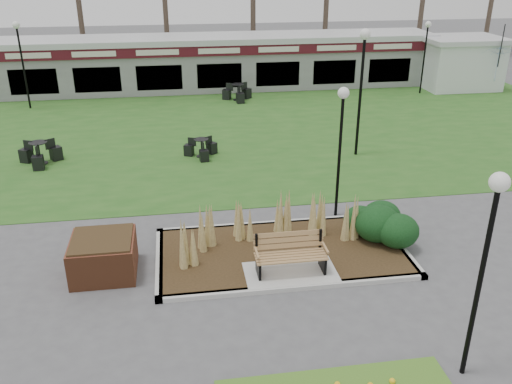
{
  "coord_description": "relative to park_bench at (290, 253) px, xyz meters",
  "views": [
    {
      "loc": [
        -2.5,
        -10.63,
        7.14
      ],
      "look_at": [
        -0.55,
        2.0,
        1.45
      ],
      "focal_mm": 38.0,
      "sensor_mm": 36.0,
      "label": 1
    }
  ],
  "objects": [
    {
      "name": "ground",
      "position": [
        0.0,
        -0.25,
        -0.59
      ],
      "size": [
        100.0,
        100.0,
        0.0
      ],
      "primitive_type": "plane",
      "color": "#515154",
      "rests_on": "ground"
    },
    {
      "name": "lawn",
      "position": [
        0.0,
        11.75,
        -0.58
      ],
      "size": [
        34.0,
        16.0,
        0.02
      ],
      "primitive_type": "cube",
      "color": "#265B1C",
      "rests_on": "ground"
    },
    {
      "name": "planting_bed",
      "position": [
        1.27,
        1.1,
        -0.22
      ],
      "size": [
        6.75,
        3.4,
        1.27
      ],
      "color": "#312313",
      "rests_on": "ground"
    },
    {
      "name": "park_bench",
      "position": [
        0.0,
        0.0,
        0.0
      ],
      "size": [
        1.7,
        0.66,
        0.93
      ],
      "color": "#9D7447",
      "rests_on": "ground"
    },
    {
      "name": "brick_planter",
      "position": [
        -4.4,
        0.75,
        -0.11
      ],
      "size": [
        1.5,
        1.5,
        0.95
      ],
      "color": "brown",
      "rests_on": "ground"
    },
    {
      "name": "food_pavilion",
      "position": [
        0.0,
        19.71,
        0.89
      ],
      "size": [
        24.6,
        3.4,
        2.9
      ],
      "color": "gray",
      "rests_on": "ground"
    },
    {
      "name": "service_hut",
      "position": [
        13.5,
        17.75,
        0.86
      ],
      "size": [
        4.4,
        3.4,
        2.83
      ],
      "color": "white",
      "rests_on": "ground"
    },
    {
      "name": "lamp_post_near_left",
      "position": [
        2.47,
        -3.75,
        2.32
      ],
      "size": [
        0.33,
        0.33,
        4.0
      ],
      "color": "black",
      "rests_on": "ground"
    },
    {
      "name": "lamp_post_near_right",
      "position": [
        2.02,
        2.95,
        2.2
      ],
      "size": [
        0.32,
        0.32,
        3.82
      ],
      "color": "black",
      "rests_on": "ground"
    },
    {
      "name": "lamp_post_mid_right",
      "position": [
        4.26,
        7.85,
        2.82
      ],
      "size": [
        0.39,
        0.39,
        4.68
      ],
      "color": "black",
      "rests_on": "ground"
    },
    {
      "name": "lamp_post_far_right",
      "position": [
        10.86,
        16.75,
        2.2
      ],
      "size": [
        0.32,
        0.32,
        3.82
      ],
      "color": "black",
      "rests_on": "ground"
    },
    {
      "name": "lamp_post_far_left",
      "position": [
        -9.58,
        16.75,
        2.45
      ],
      "size": [
        0.35,
        0.35,
        4.17
      ],
      "color": "black",
      "rests_on": "ground"
    },
    {
      "name": "bistro_set_a",
      "position": [
        -7.46,
        8.66,
        -0.29
      ],
      "size": [
        1.54,
        1.4,
        0.82
      ],
      "color": "black",
      "rests_on": "ground"
    },
    {
      "name": "bistro_set_b",
      "position": [
        -1.59,
        8.51,
        -0.34
      ],
      "size": [
        1.3,
        1.21,
        0.7
      ],
      "color": "black",
      "rests_on": "ground"
    },
    {
      "name": "bistro_set_d",
      "position": [
        0.8,
        16.75,
        -0.29
      ],
      "size": [
        1.58,
        1.43,
        0.84
      ],
      "color": "black",
      "rests_on": "ground"
    },
    {
      "name": "patio_umbrella",
      "position": [
        14.72,
        15.96,
        1.05
      ],
      "size": [
        2.68,
        2.7,
        2.58
      ],
      "color": "black",
      "rests_on": "ground"
    }
  ]
}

